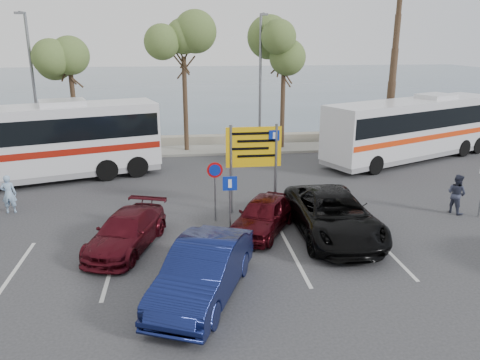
{
  "coord_description": "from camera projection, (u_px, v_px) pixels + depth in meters",
  "views": [
    {
      "loc": [
        -1.79,
        -14.51,
        6.81
      ],
      "look_at": [
        0.43,
        3.0,
        1.43
      ],
      "focal_mm": 35.0,
      "sensor_mm": 36.0,
      "label": 1
    }
  ],
  "objects": [
    {
      "name": "ground",
      "position": [
        238.0,
        246.0,
        15.97
      ],
      "size": [
        120.0,
        120.0,
        0.0
      ],
      "primitive_type": "plane",
      "color": "#303032",
      "rests_on": "ground"
    },
    {
      "name": "kerb_strip",
      "position": [
        211.0,
        150.0,
        29.23
      ],
      "size": [
        44.0,
        2.4,
        0.15
      ],
      "primitive_type": "cube",
      "color": "gray",
      "rests_on": "ground"
    },
    {
      "name": "seawall",
      "position": [
        209.0,
        140.0,
        31.06
      ],
      "size": [
        48.0,
        0.8,
        0.6
      ],
      "primitive_type": "cube",
      "color": "gray",
      "rests_on": "ground"
    },
    {
      "name": "sea",
      "position": [
        191.0,
        83.0,
        72.9
      ],
      "size": [
        140.0,
        140.0,
        0.0
      ],
      "primitive_type": "plane",
      "color": "#3E5864",
      "rests_on": "ground"
    },
    {
      "name": "tree_left",
      "position": [
        68.0,
        52.0,
        26.53
      ],
      "size": [
        3.2,
        3.2,
        7.2
      ],
      "color": "#382619",
      "rests_on": "kerb_strip"
    },
    {
      "name": "tree_mid",
      "position": [
        183.0,
        40.0,
        27.13
      ],
      "size": [
        3.2,
        3.2,
        8.0
      ],
      "color": "#382619",
      "rests_on": "kerb_strip"
    },
    {
      "name": "tree_right",
      "position": [
        284.0,
        49.0,
        27.99
      ],
      "size": [
        3.2,
        3.2,
        7.4
      ],
      "color": "#382619",
      "rests_on": "kerb_strip"
    },
    {
      "name": "street_lamp_left",
      "position": [
        32.0,
        79.0,
        26.25
      ],
      "size": [
        0.45,
        1.15,
        8.01
      ],
      "color": "slate",
      "rests_on": "kerb_strip"
    },
    {
      "name": "street_lamp_right",
      "position": [
        260.0,
        76.0,
        27.81
      ],
      "size": [
        0.45,
        1.15,
        8.01
      ],
      "color": "slate",
      "rests_on": "kerb_strip"
    },
    {
      "name": "direction_sign",
      "position": [
        254.0,
        154.0,
        18.41
      ],
      "size": [
        2.2,
        0.12,
        3.6
      ],
      "color": "slate",
      "rests_on": "ground"
    },
    {
      "name": "sign_no_stop",
      "position": [
        215.0,
        182.0,
        17.7
      ],
      "size": [
        0.6,
        0.08,
        2.35
      ],
      "color": "slate",
      "rests_on": "ground"
    },
    {
      "name": "sign_parking",
      "position": [
        230.0,
        198.0,
        16.27
      ],
      "size": [
        0.5,
        0.07,
        2.25
      ],
      "color": "slate",
      "rests_on": "ground"
    },
    {
      "name": "lane_markings",
      "position": [
        207.0,
        261.0,
        14.88
      ],
      "size": [
        12.02,
        4.2,
        0.01
      ],
      "primitive_type": null,
      "color": "silver",
      "rests_on": "ground"
    },
    {
      "name": "coach_bus_left",
      "position": [
        25.0,
        146.0,
        22.39
      ],
      "size": [
        12.84,
        6.34,
        3.93
      ],
      "color": "silver",
      "rests_on": "ground"
    },
    {
      "name": "coach_bus_right",
      "position": [
        413.0,
        131.0,
        26.8
      ],
      "size": [
        11.79,
        7.11,
        3.68
      ],
      "color": "silver",
      "rests_on": "ground"
    },
    {
      "name": "car_blue",
      "position": [
        203.0,
        271.0,
        12.62
      ],
      "size": [
        3.33,
        5.01,
        1.56
      ],
      "primitive_type": "imported",
      "rotation": [
        0.0,
        0.0,
        -0.39
      ],
      "color": "#0F1747",
      "rests_on": "ground"
    },
    {
      "name": "car_maroon",
      "position": [
        126.0,
        231.0,
        15.63
      ],
      "size": [
        2.92,
        4.47,
        1.2
      ],
      "primitive_type": "imported",
      "rotation": [
        0.0,
        0.0,
        -0.32
      ],
      "color": "#4A0C15",
      "rests_on": "ground"
    },
    {
      "name": "car_red",
      "position": [
        263.0,
        215.0,
        16.97
      ],
      "size": [
        3.26,
        4.08,
        1.3
      ],
      "primitive_type": "imported",
      "rotation": [
        0.0,
        0.0,
        -0.53
      ],
      "color": "#3E080F",
      "rests_on": "ground"
    },
    {
      "name": "suv_black",
      "position": [
        333.0,
        215.0,
        16.62
      ],
      "size": [
        2.6,
        5.62,
        1.56
      ],
      "primitive_type": "imported",
      "rotation": [
        0.0,
        0.0,
        -0.0
      ],
      "color": "black",
      "rests_on": "ground"
    },
    {
      "name": "pedestrian_near",
      "position": [
        9.0,
        194.0,
        18.79
      ],
      "size": [
        0.61,
        0.43,
        1.59
      ],
      "primitive_type": "imported",
      "rotation": [
        0.0,
        0.0,
        3.23
      ],
      "color": "#99BBDE",
      "rests_on": "ground"
    },
    {
      "name": "pedestrian_far",
      "position": [
        457.0,
        194.0,
        18.76
      ],
      "size": [
        0.88,
        0.96,
        1.61
      ],
      "primitive_type": "imported",
      "rotation": [
        0.0,
        0.0,
        1.99
      ],
      "color": "#33374C",
      "rests_on": "ground"
    }
  ]
}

